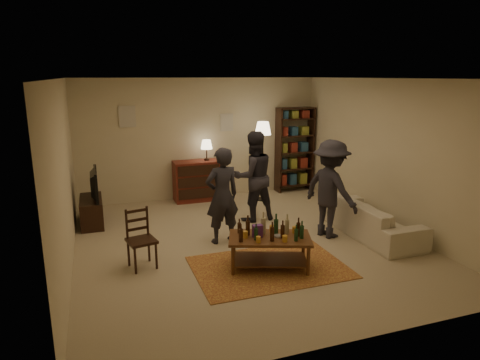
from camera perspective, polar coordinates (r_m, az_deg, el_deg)
name	(u,v)px	position (r m, az deg, el deg)	size (l,w,h in m)	color
floor	(246,242)	(7.33, 0.79, -8.24)	(6.00, 6.00, 0.00)	#C6B793
room_shell	(172,119)	(9.56, -9.04, 8.01)	(6.00, 6.00, 6.00)	beige
rug	(269,267)	(6.43, 3.92, -11.51)	(2.20, 1.50, 0.01)	maroon
coffee_table	(270,240)	(6.26, 3.99, -8.05)	(1.32, 1.00, 0.82)	brown
dining_chair	(140,236)	(6.45, -13.18, -7.34)	(0.46, 0.46, 0.89)	black
tv_stand	(91,205)	(8.52, -19.21, -3.11)	(0.40, 1.00, 1.06)	black
dresser	(197,180)	(9.62, -5.79, 0.05)	(1.00, 0.50, 1.36)	maroon
bookshelf	(295,149)	(10.38, 7.28, 4.17)	(0.90, 0.34, 2.02)	black
floor_lamp	(263,134)	(9.41, 3.07, 6.16)	(0.36, 0.36, 1.77)	black
sofa	(371,218)	(7.89, 17.09, -4.90)	(2.08, 0.81, 0.61)	beige
person_left	(222,196)	(7.08, -2.39, -2.11)	(0.59, 0.39, 1.62)	#24242B
person_right	(253,176)	(8.17, 1.77, 0.48)	(0.84, 0.66, 1.74)	#28272F
person_by_sofa	(331,189)	(7.50, 11.98, -1.19)	(1.10, 0.63, 1.70)	#26252C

